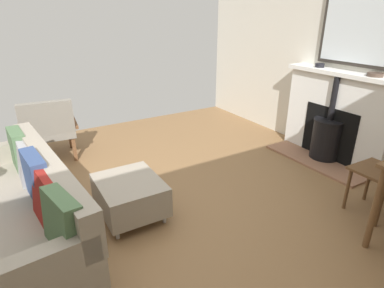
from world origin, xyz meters
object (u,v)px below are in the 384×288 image
Objects in this scene: mantel_bowl_far at (375,74)px; sofa at (15,213)px; mantel_bowl_near at (320,65)px; armchair_accent at (48,128)px; ottoman at (130,194)px; fireplace at (334,122)px.

mantel_bowl_far is 0.08× the size of sofa.
armchair_accent is (3.11, -1.44, -0.71)m from mantel_bowl_near.
ottoman is 0.81× the size of armchair_accent.
armchair_accent is (3.11, -2.16, -0.70)m from mantel_bowl_far.
ottoman is at bearing 179.26° from sofa.
ottoman is at bearing -10.44° from mantel_bowl_far.
armchair_accent reaches higher than sofa.
armchair_accent is (3.09, -1.78, -0.05)m from fireplace.
armchair_accent is at bearing -75.89° from ottoman.
mantel_bowl_near reaches higher than ottoman.
fireplace is at bearing 177.91° from sofa.
sofa is at bearing -0.74° from ottoman.
fireplace is 3.57m from armchair_accent.
fireplace is 0.74× the size of sofa.
mantel_bowl_near reaches higher than sofa.
fireplace is at bearing -87.50° from mantel_bowl_far.
armchair_accent is at bearing -24.87° from mantel_bowl_near.
ottoman is 1.73m from armchair_accent.
mantel_bowl_far is (0.00, 0.72, -0.01)m from mantel_bowl_near.
fireplace is 2.69m from ottoman.
mantel_bowl_near is at bearing -90.00° from mantel_bowl_far.
sofa is at bearing 3.38° from mantel_bowl_near.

